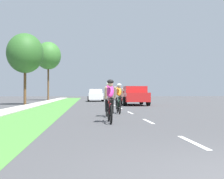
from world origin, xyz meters
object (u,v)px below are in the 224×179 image
Objects in this scene: pickup_red at (134,96)px; street_tree_near at (25,53)px; sedan_white at (96,95)px; cyclist_distant at (119,98)px; cyclist_trailing at (108,99)px; street_tree_far at (48,56)px; cyclist_lead at (110,101)px.

street_tree_near is (-9.68, 1.54, 3.81)m from pickup_red.
street_tree_near is at bearing -125.19° from sedan_white.
street_tree_near reaches higher than sedan_white.
cyclist_trailing is at bearing -108.36° from cyclist_distant.
street_tree_near is 14.36m from street_tree_far.
sedan_white is (0.20, 25.35, -0.04)m from cyclist_lead.
cyclist_distant is at bearing -103.90° from pickup_red.
cyclist_lead and cyclist_trailing have the same top height.
cyclist_trailing is 1.00× the size of cyclist_distant.
cyclist_lead is 31.33m from street_tree_far.
street_tree_near is at bearing 170.99° from pickup_red.
street_tree_near is 0.79× the size of street_tree_far.
street_tree_far reaches higher than cyclist_distant.
cyclist_distant is 0.40× the size of sedan_white.
cyclist_lead is at bearing -78.26° from street_tree_far.
street_tree_far is (-6.41, 27.65, 5.43)m from cyclist_trailing.
street_tree_far is (-7.11, 25.55, 5.43)m from cyclist_distant.
cyclist_distant is (0.70, 2.10, 0.00)m from cyclist_trailing.
street_tree_far is at bearing 105.55° from cyclist_distant.
sedan_white is at bearing 91.76° from cyclist_distant.
street_tree_far reaches higher than cyclist_trailing.
street_tree_far reaches higher than sedan_white.
sedan_white is at bearing 89.55° from cyclist_lead.
pickup_red is at bearing 76.10° from cyclist_distant.
sedan_white is at bearing 54.81° from street_tree_near.
cyclist_trailing is 0.21× the size of street_tree_far.
cyclist_lead is at bearing -102.69° from pickup_red.
street_tree_near is (-6.64, -9.41, 3.87)m from sedan_white.
cyclist_distant is at bearing -57.19° from street_tree_near.
street_tree_near is at bearing -90.65° from street_tree_far.
cyclist_distant is at bearing -88.24° from sedan_white.
sedan_white is 9.77m from street_tree_far.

